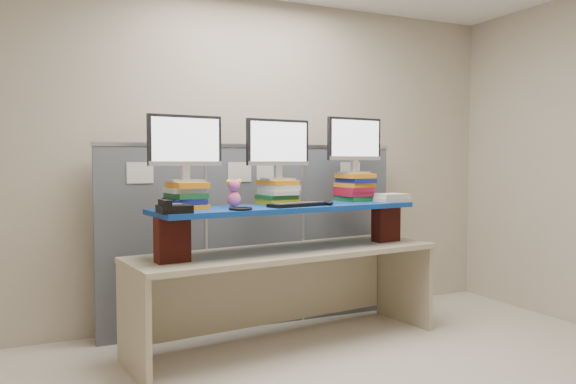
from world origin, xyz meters
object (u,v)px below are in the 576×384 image
desk (288,269)px  desk_phone (173,208)px  keyboard (297,205)px  monitor_right (354,142)px  blue_board (288,208)px  monitor_center (278,146)px  monitor_left (185,144)px

desk → desk_phone: size_ratio=11.78×
keyboard → desk_phone: desk_phone is taller
keyboard → desk_phone: size_ratio=2.25×
desk → monitor_right: 1.21m
blue_board → desk: bearing=0.0°
monitor_center → monitor_right: bearing=-0.0°
keyboard → monitor_center: bearing=87.1°
monitor_left → monitor_center: same height
monitor_left → monitor_right: monitor_right is taller
desk → desk_phone: (-0.92, -0.26, 0.51)m
blue_board → desk_phone: size_ratio=9.80×
blue_board → monitor_left: 0.90m
desk → keyboard: bearing=-89.3°
blue_board → desk_phone: 0.96m
blue_board → keyboard: bearing=-89.3°
blue_board → desk_phone: (-0.92, -0.26, 0.05)m
monitor_left → blue_board: bearing=-8.9°
monitor_left → keyboard: bearing=-17.6°
keyboard → monitor_right: bearing=11.8°
monitor_center → keyboard: size_ratio=1.13×
monitor_right → desk_phone: monitor_right is taller
monitor_center → desk_phone: size_ratio=2.54×
blue_board → desk_phone: bearing=-171.3°
desk_phone → keyboard: bearing=5.9°
blue_board → monitor_right: monitor_right is taller
monitor_right → keyboard: (-0.68, -0.33, -0.48)m
keyboard → desk_phone: 0.95m
desk → blue_board: blue_board is taller
blue_board → monitor_center: bearing=97.2°
monitor_left → keyboard: size_ratio=1.13×
blue_board → keyboard: size_ratio=4.36×
blue_board → keyboard: 0.13m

